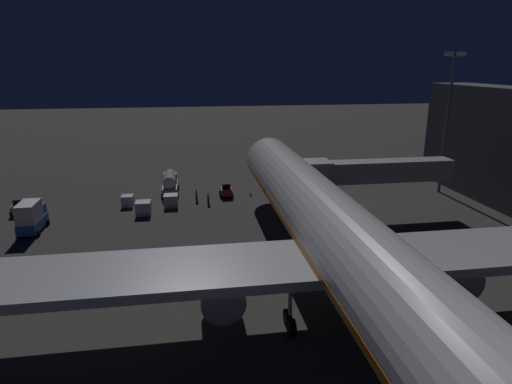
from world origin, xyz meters
name	(u,v)px	position (x,y,z in m)	size (l,w,h in m)	color
ground_plane	(311,267)	(0.00, 0.00, 0.00)	(320.00, 320.00, 0.00)	#383533
airliner_at_gate	(357,261)	(0.00, 10.48, 5.56)	(49.39, 71.11, 19.80)	silver
jet_bridge	(365,172)	(-10.23, -12.85, 5.65)	(18.63, 3.40, 7.19)	#9E9E99
apron_floodlight_mast	(448,114)	(-25.50, -21.32, 11.31)	(2.90, 0.50, 19.70)	#59595E
fuel_tanker	(170,183)	(13.55, -26.47, 1.65)	(2.46, 6.09, 3.15)	slate
baggage_tug_spare	(20,208)	(31.85, -20.23, 0.78)	(1.86, 2.25, 1.95)	orange
ops_van	(31,216)	(28.35, -13.63, 1.79)	(2.36, 5.02, 3.55)	#234C9E
pushback_tug	(226,191)	(5.68, -23.71, 0.78)	(1.86, 2.32, 1.95)	maroon
baggage_container_near_belt	(128,201)	(18.95, -21.49, 0.72)	(1.52, 1.60, 1.45)	#B7BABF
baggage_container_mid_row	(143,208)	(16.58, -17.68, 0.84)	(1.84, 1.86, 1.69)	#B7BABF
baggage_container_far_row	(171,201)	(13.27, -20.41, 0.80)	(1.79, 1.81, 1.60)	#B7BABF
ground_crew_near_nose_gear	(196,194)	(9.87, -22.44, 0.97)	(0.40, 0.40, 1.77)	black
ground_crew_marshaller_fwd	(208,197)	(8.36, -20.73, 0.96)	(0.40, 0.40, 1.74)	black
traffic_cone_nose_port	(281,193)	(-2.20, -23.55, 0.28)	(0.36, 0.36, 0.55)	orange
traffic_cone_nose_starboard	(251,194)	(2.20, -23.55, 0.28)	(0.36, 0.36, 0.55)	orange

